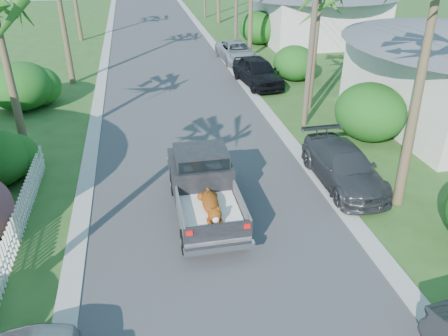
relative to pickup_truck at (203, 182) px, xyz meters
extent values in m
cube|color=#38383A|center=(0.28, 18.14, -1.00)|extent=(8.00, 100.00, 0.02)
cube|color=#A5A39E|center=(-4.02, 18.14, -0.98)|extent=(0.60, 100.00, 0.06)
cube|color=#A5A39E|center=(4.58, 18.14, -0.98)|extent=(0.60, 100.00, 0.06)
cylinder|color=black|center=(-0.85, -2.21, -0.63)|extent=(0.28, 0.76, 0.76)
cylinder|color=black|center=(0.85, -2.21, -0.63)|extent=(0.28, 0.76, 0.76)
cylinder|color=black|center=(-0.85, 1.04, -0.63)|extent=(0.28, 0.76, 0.76)
cylinder|color=black|center=(0.85, 1.04, -0.63)|extent=(0.28, 0.76, 0.76)
cube|color=slate|center=(0.00, -1.56, -0.39)|extent=(1.90, 2.40, 0.24)
cube|color=slate|center=(-0.92, -1.56, -0.01)|extent=(0.06, 2.40, 0.55)
cube|color=slate|center=(0.92, -1.56, -0.01)|extent=(0.06, 2.40, 0.55)
cube|color=black|center=(0.00, -2.73, -0.03)|extent=(1.92, 0.08, 0.52)
cube|color=silver|center=(0.00, -2.89, -0.46)|extent=(1.98, 0.18, 0.18)
cube|color=red|center=(-0.80, -2.78, 0.09)|extent=(0.18, 0.05, 0.14)
cube|color=red|center=(0.80, -2.78, 0.09)|extent=(0.18, 0.05, 0.14)
cube|color=black|center=(0.00, 0.29, 0.04)|extent=(1.94, 1.65, 1.10)
cube|color=black|center=(0.00, 0.29, 0.77)|extent=(1.70, 1.35, 0.55)
cube|color=black|center=(0.00, -0.38, 0.74)|extent=(1.60, 0.05, 0.45)
cube|color=black|center=(0.00, 1.54, -0.11)|extent=(1.94, 1.20, 0.80)
cube|color=white|center=(0.00, -1.56, -0.19)|extent=(1.70, 2.10, 0.16)
ellipsoid|color=orange|center=(0.00, -1.46, 0.11)|extent=(0.48, 1.25, 0.43)
sphere|color=orange|center=(0.00, -2.21, 0.19)|extent=(0.40, 0.40, 0.40)
ellipsoid|color=white|center=(0.00, -1.46, 0.01)|extent=(0.32, 0.86, 0.18)
imported|color=#323438|center=(5.28, 0.63, -0.33)|extent=(1.94, 4.71, 1.36)
imported|color=black|center=(5.28, 12.57, -0.20)|extent=(2.44, 4.97, 1.63)
imported|color=#B5B8BC|center=(5.25, 18.10, -0.34)|extent=(2.46, 4.93, 1.34)
cone|color=brown|center=(-6.52, 5.14, 2.09)|extent=(0.36, 0.61, 6.21)
cone|color=brown|center=(-5.72, 15.14, 2.99)|extent=(0.36, 0.36, 8.00)
cone|color=brown|center=(-6.22, 27.14, 2.24)|extent=(0.36, 0.75, 6.51)
cone|color=brown|center=(6.58, -0.86, 2.74)|extent=(0.36, 0.73, 7.51)
cone|color=brown|center=(6.88, 8.14, 1.99)|extent=(0.36, 0.54, 6.01)
ellipsoid|color=#134514|center=(-7.72, 11.14, 0.19)|extent=(3.20, 3.52, 2.40)
ellipsoid|color=#134514|center=(8.08, 4.14, 0.24)|extent=(3.00, 3.30, 2.50)
ellipsoid|color=#134514|center=(7.78, 13.14, 0.04)|extent=(2.60, 2.86, 2.10)
ellipsoid|color=#134514|center=(8.28, 23.14, 0.29)|extent=(3.20, 3.52, 2.60)
cube|color=white|center=(-5.72, -1.36, -0.51)|extent=(0.10, 11.00, 1.00)
cube|color=silver|center=(13.28, 23.14, 0.79)|extent=(9.00, 8.00, 3.60)
cylinder|color=brown|center=(5.88, 6.14, 3.49)|extent=(0.26, 0.26, 9.00)
camera|label=1|loc=(-1.75, -12.22, 7.24)|focal=35.00mm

